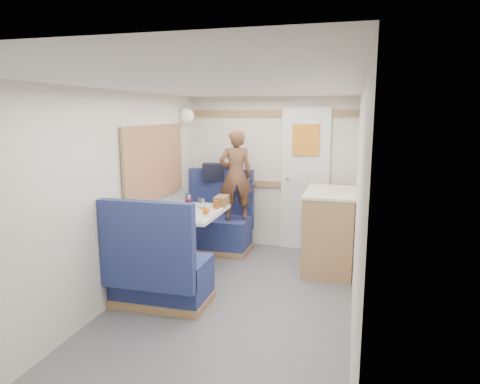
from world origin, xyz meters
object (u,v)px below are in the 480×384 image
(tray, at_px, (191,217))
(tumbler_left, at_px, (169,211))
(tumbler_right, at_px, (201,203))
(bench_near, at_px, (159,275))
(bread_loaf, at_px, (222,201))
(duffel_bag, at_px, (220,172))
(pepper_grinder, at_px, (187,208))
(cheese_block, at_px, (182,215))
(dinette_table, at_px, (192,225))
(salt_grinder, at_px, (184,209))
(orange_fruit, at_px, (206,211))
(tumbler_mid, at_px, (188,199))
(wine_glass, at_px, (189,203))
(galley_counter, at_px, (329,230))
(dome_light, at_px, (186,116))
(beer_glass, at_px, (217,205))
(bench_far, at_px, (217,228))
(person, at_px, (236,175))

(tray, bearing_deg, tumbler_left, 178.80)
(tray, height_order, tumbler_right, tumbler_right)
(bench_near, xyz_separation_m, bread_loaf, (0.22, 1.24, 0.47))
(duffel_bag, xyz_separation_m, pepper_grinder, (-0.02, -1.16, -0.25))
(tray, bearing_deg, cheese_block, -147.29)
(dinette_table, height_order, bench_near, bench_near)
(dinette_table, distance_m, bench_near, 0.90)
(dinette_table, xyz_separation_m, salt_grinder, (-0.05, -0.11, 0.20))
(orange_fruit, bearing_deg, tumbler_mid, 128.01)
(wine_glass, bearing_deg, galley_counter, 25.12)
(dinette_table, height_order, galley_counter, galley_counter)
(duffel_bag, bearing_deg, wine_glass, -103.54)
(dinette_table, xyz_separation_m, tray, (0.10, -0.29, 0.16))
(tumbler_right, bearing_deg, tumbler_mid, 142.62)
(dinette_table, bearing_deg, bench_near, -90.00)
(dinette_table, xyz_separation_m, dome_light, (-0.39, 0.85, 1.18))
(bench_near, xyz_separation_m, tumbler_left, (-0.15, 0.58, 0.48))
(bread_loaf, bearing_deg, orange_fruit, -90.04)
(tumbler_left, relative_size, bread_loaf, 0.43)
(tumbler_left, bearing_deg, galley_counter, 27.41)
(bench_near, bearing_deg, tumbler_mid, 98.97)
(beer_glass, bearing_deg, bread_loaf, 90.00)
(wine_glass, xyz_separation_m, tumbler_left, (-0.16, -0.16, -0.07))
(pepper_grinder, distance_m, bread_loaf, 0.49)
(cheese_block, height_order, pepper_grinder, pepper_grinder)
(galley_counter, distance_m, duffel_bag, 1.69)
(dome_light, bearing_deg, bench_far, 2.12)
(tray, distance_m, salt_grinder, 0.24)
(bench_far, distance_m, pepper_grinder, 1.02)
(orange_fruit, bearing_deg, duffel_bag, 101.14)
(salt_grinder, bearing_deg, orange_fruit, -12.10)
(bread_loaf, bearing_deg, duffel_bag, 108.89)
(pepper_grinder, bearing_deg, wine_glass, -56.70)
(tumbler_left, bearing_deg, pepper_grinder, 67.75)
(cheese_block, distance_m, wine_glass, 0.23)
(tray, bearing_deg, bread_loaf, 79.59)
(beer_glass, bearing_deg, wine_glass, -123.42)
(galley_counter, bearing_deg, bench_near, -136.06)
(tumbler_right, relative_size, bread_loaf, 0.44)
(dome_light, height_order, duffel_bag, dome_light)
(bench_far, bearing_deg, dome_light, -177.88)
(tumbler_mid, bearing_deg, tumbler_left, -86.04)
(dome_light, relative_size, pepper_grinder, 2.24)
(duffel_bag, distance_m, tumbler_left, 1.43)
(person, bearing_deg, orange_fruit, 67.73)
(bench_near, distance_m, tumbler_left, 0.76)
(dinette_table, xyz_separation_m, bread_loaf, (0.22, 0.38, 0.21))
(wine_glass, distance_m, salt_grinder, 0.10)
(duffel_bag, xyz_separation_m, tumbler_left, (-0.12, -1.41, -0.23))
(dome_light, distance_m, pepper_grinder, 1.37)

